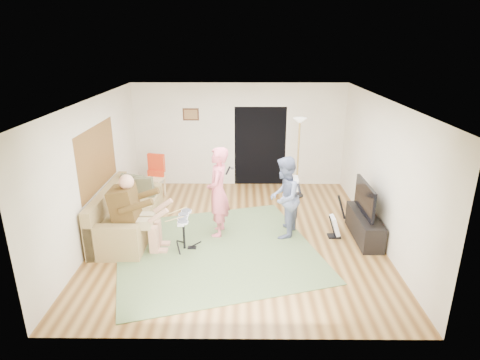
# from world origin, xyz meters

# --- Properties ---
(floor) EXTENTS (6.00, 6.00, 0.00)m
(floor) POSITION_xyz_m (0.00, 0.00, 0.00)
(floor) COLOR brown
(floor) RESTS_ON ground
(walls) EXTENTS (5.50, 6.00, 2.70)m
(walls) POSITION_xyz_m (0.00, 0.00, 1.35)
(walls) COLOR #EEE5CE
(walls) RESTS_ON floor
(ceiling) EXTENTS (6.00, 6.00, 0.00)m
(ceiling) POSITION_xyz_m (0.00, 0.00, 2.70)
(ceiling) COLOR white
(ceiling) RESTS_ON walls
(window_blinds) EXTENTS (0.00, 2.05, 2.05)m
(window_blinds) POSITION_xyz_m (-2.74, 0.20, 1.55)
(window_blinds) COLOR brown
(window_blinds) RESTS_ON walls
(doorway) EXTENTS (2.10, 0.00, 2.10)m
(doorway) POSITION_xyz_m (0.55, 2.99, 1.05)
(doorway) COLOR black
(doorway) RESTS_ON walls
(picture_frame) EXTENTS (0.42, 0.03, 0.32)m
(picture_frame) POSITION_xyz_m (-1.25, 2.99, 1.90)
(picture_frame) COLOR #3F2314
(picture_frame) RESTS_ON walls
(area_rug) EXTENTS (4.37, 4.24, 0.02)m
(area_rug) POSITION_xyz_m (-0.41, -0.63, 0.01)
(area_rug) COLOR #536940
(area_rug) RESTS_ON floor
(sofa) EXTENTS (0.96, 2.32, 0.94)m
(sofa) POSITION_xyz_m (-2.30, 0.05, 0.31)
(sofa) COLOR #977D4B
(sofa) RESTS_ON floor
(drummer) EXTENTS (0.96, 0.54, 1.48)m
(drummer) POSITION_xyz_m (-1.86, -0.60, 0.58)
(drummer) COLOR #503716
(drummer) RESTS_ON sofa
(drum_kit) EXTENTS (0.38, 0.68, 0.70)m
(drum_kit) POSITION_xyz_m (-1.00, -0.60, 0.31)
(drum_kit) COLOR black
(drum_kit) RESTS_ON floor
(singer) EXTENTS (0.48, 0.69, 1.81)m
(singer) POSITION_xyz_m (-0.39, 0.03, 0.91)
(singer) COLOR #E16275
(singer) RESTS_ON floor
(microphone) EXTENTS (0.06, 0.06, 0.24)m
(microphone) POSITION_xyz_m (-0.19, 0.03, 1.35)
(microphone) COLOR black
(microphone) RESTS_ON singer
(guitarist) EXTENTS (0.83, 0.95, 1.63)m
(guitarist) POSITION_xyz_m (0.91, -0.03, 0.82)
(guitarist) COLOR slate
(guitarist) RESTS_ON floor
(guitar_held) EXTENTS (0.15, 0.61, 0.26)m
(guitar_held) POSITION_xyz_m (1.11, -0.03, 1.11)
(guitar_held) COLOR white
(guitar_held) RESTS_ON guitarist
(guitar_spare) EXTENTS (0.32, 0.29, 0.90)m
(guitar_spare) POSITION_xyz_m (1.93, -0.10, 0.26)
(guitar_spare) COLOR black
(guitar_spare) RESTS_ON floor
(torchiere_lamp) EXTENTS (0.35, 0.35, 1.97)m
(torchiere_lamp) POSITION_xyz_m (1.44, 2.11, 1.35)
(torchiere_lamp) COLOR black
(torchiere_lamp) RESTS_ON floor
(dining_chair) EXTENTS (0.55, 0.57, 1.06)m
(dining_chair) POSITION_xyz_m (-2.10, 2.04, 0.38)
(dining_chair) COLOR beige
(dining_chair) RESTS_ON floor
(tv_cabinet) EXTENTS (0.40, 1.40, 0.50)m
(tv_cabinet) POSITION_xyz_m (2.50, -0.12, 0.25)
(tv_cabinet) COLOR black
(tv_cabinet) RESTS_ON floor
(television) EXTENTS (0.06, 1.14, 0.60)m
(television) POSITION_xyz_m (2.45, -0.12, 0.85)
(television) COLOR black
(television) RESTS_ON tv_cabinet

